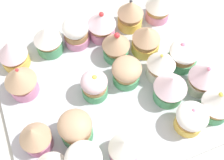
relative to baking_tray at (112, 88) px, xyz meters
The scene contains 22 objects.
ground_plane 2.10cm from the baking_tray, ahead, with size 180.00×180.00×3.00cm, color beige.
baking_tray is the anchor object (origin of this frame).
cupcake_2 14.70cm from the baking_tray, 102.98° to the right, with size 5.56×5.56×6.71cm.
cupcake_3 17.29cm from the baking_tray, 51.20° to the right, with size 6.02×6.02×6.34cm.
cupcake_4 21.17cm from the baking_tray, 37.26° to the right, with size 6.35×6.35×7.65cm.
cupcake_5 18.74cm from the baking_tray, 160.10° to the right, with size 5.80×5.80×7.24cm.
cupcake_6 13.07cm from the baking_tray, 143.63° to the right, with size 6.17×6.17×7.37cm.
cupcake_7 12.35cm from the baking_tray, 32.58° to the right, with size 6.58×6.58×7.41cm.
cupcake_8 18.66cm from the baking_tray, 21.10° to the right, with size 6.07×6.07×8.06cm.
cupcake_9 5.38cm from the baking_tray, behind, with size 5.30×5.30×6.79cm.
cupcake_10 5.13cm from the baking_tray, ahead, with size 6.07×6.07×6.25cm.
cupcake_11 11.30cm from the baking_tray, ahead, with size 5.86×5.86×7.46cm.
cupcake_12 16.41cm from the baking_tray, ahead, with size 6.18×6.18×6.49cm.
cupcake_13 18.47cm from the baking_tray, 160.92° to the left, with size 6.37×6.37×7.95cm.
cupcake_14 9.20cm from the baking_tray, 62.49° to the left, with size 5.88×5.88×7.97cm.
cupcake_15 12.77cm from the baking_tray, 31.12° to the left, with size 6.02×6.02×7.36cm.
cupcake_16 21.91cm from the baking_tray, 142.38° to the left, with size 6.10×6.10×7.36cm.
cupcake_17 17.23cm from the baking_tray, 123.49° to the left, with size 6.17×6.17×7.25cm.
cupcake_18 14.70cm from the baking_tray, 102.34° to the left, with size 5.74×5.74×6.94cm.
cupcake_19 14.35cm from the baking_tray, 77.98° to the left, with size 6.30×6.30×7.54cm.
cupcake_20 17.63cm from the baking_tray, 54.48° to the left, with size 5.87×5.87×7.90cm.
cupcake_21 22.18cm from the baking_tray, 39.10° to the left, with size 6.04×6.04×7.77cm.
Camera 1 is at (-10.89, -27.61, 56.65)cm, focal length 48.50 mm.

